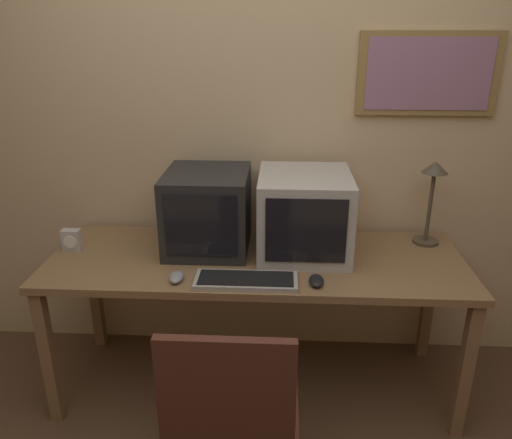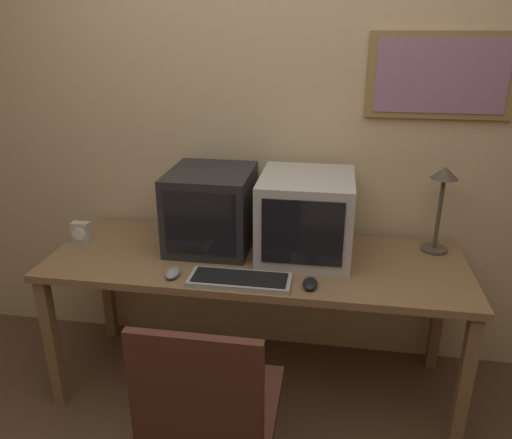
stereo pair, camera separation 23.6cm
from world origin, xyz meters
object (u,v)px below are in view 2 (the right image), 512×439
at_px(mouse_far_corner, 173,273).
at_px(desk_lamp, 442,193).
at_px(monitor_left, 211,209).
at_px(monitor_right, 306,216).
at_px(keyboard_main, 240,280).
at_px(office_chair, 211,431).
at_px(desk_clock, 81,232).
at_px(mouse_near_keyboard, 310,284).

distance_m(mouse_far_corner, desk_lamp, 1.34).
height_order(monitor_left, mouse_far_corner, monitor_left).
height_order(monitor_left, monitor_right, monitor_right).
distance_m(monitor_left, desk_lamp, 1.13).
distance_m(keyboard_main, mouse_far_corner, 0.31).
relative_size(mouse_far_corner, office_chair, 0.11).
xyz_separation_m(mouse_far_corner, desk_clock, (-0.59, 0.29, 0.04)).
bearing_deg(monitor_left, mouse_near_keyboard, -35.09).
relative_size(monitor_right, mouse_far_corner, 4.47).
relative_size(monitor_left, mouse_near_keyboard, 4.05).
relative_size(monitor_right, mouse_near_keyboard, 4.31).
xyz_separation_m(mouse_far_corner, desk_lamp, (1.21, 0.48, 0.29)).
bearing_deg(mouse_near_keyboard, keyboard_main, -178.81).
height_order(monitor_right, office_chair, monitor_right).
xyz_separation_m(mouse_far_corner, office_chair, (0.29, -0.52, -0.37)).
bearing_deg(monitor_right, office_chair, -107.71).
height_order(monitor_right, keyboard_main, monitor_right).
height_order(desk_lamp, office_chair, desk_lamp).
relative_size(mouse_near_keyboard, mouse_far_corner, 1.04).
xyz_separation_m(mouse_near_keyboard, office_chair, (-0.32, -0.53, -0.37)).
relative_size(keyboard_main, mouse_near_keyboard, 4.08).
bearing_deg(desk_lamp, mouse_near_keyboard, -141.36).
height_order(monitor_right, mouse_near_keyboard, monitor_right).
xyz_separation_m(desk_clock, office_chair, (0.88, -0.82, -0.40)).
bearing_deg(monitor_right, desk_clock, -177.60).
relative_size(monitor_right, desk_clock, 4.41).
distance_m(mouse_near_keyboard, mouse_far_corner, 0.62).
height_order(mouse_near_keyboard, desk_clock, desk_clock).
xyz_separation_m(keyboard_main, office_chair, (-0.02, -0.52, -0.36)).
relative_size(mouse_near_keyboard, desk_lamp, 0.25).
bearing_deg(mouse_near_keyboard, office_chair, -121.68).
height_order(keyboard_main, desk_lamp, desk_lamp).
relative_size(monitor_right, desk_lamp, 1.10).
relative_size(monitor_left, office_chair, 0.48).
bearing_deg(desk_lamp, keyboard_main, -151.93).
bearing_deg(mouse_far_corner, office_chair, -60.68).
height_order(desk_clock, desk_lamp, desk_lamp).
bearing_deg(mouse_near_keyboard, desk_clock, 166.44).
distance_m(monitor_right, mouse_far_corner, 0.69).
bearing_deg(monitor_left, mouse_far_corner, -103.98).
xyz_separation_m(monitor_left, desk_lamp, (1.12, 0.11, 0.11)).
relative_size(monitor_right, keyboard_main, 1.06).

